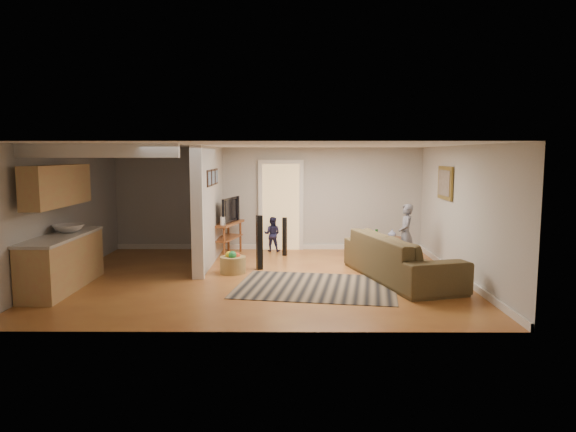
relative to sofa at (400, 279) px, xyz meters
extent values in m
plane|color=brown|center=(-2.60, 0.10, 0.00)|extent=(7.50, 7.50, 0.00)
cube|color=beige|center=(-2.60, 3.10, 1.25)|extent=(7.50, 0.04, 2.50)
cube|color=beige|center=(-6.35, 0.10, 1.25)|extent=(0.04, 6.00, 2.50)
cube|color=beige|center=(1.15, 0.10, 1.25)|extent=(0.04, 6.00, 2.50)
cube|color=white|center=(-2.60, 0.10, 2.50)|extent=(7.50, 6.00, 0.04)
cube|color=beige|center=(-3.80, 1.55, 1.25)|extent=(0.15, 3.10, 2.50)
cube|color=white|center=(-3.80, 0.00, 1.25)|extent=(0.22, 0.10, 2.50)
cube|color=white|center=(-2.60, 3.07, 0.06)|extent=(7.50, 0.04, 0.12)
cube|color=white|center=(1.12, 0.10, 0.06)|extent=(0.04, 6.00, 0.12)
cube|color=#D8B272|center=(-2.30, 3.04, 1.05)|extent=(0.90, 0.06, 2.10)
cube|color=tan|center=(-6.03, -0.70, 0.45)|extent=(0.60, 2.20, 0.90)
cube|color=beige|center=(-6.03, -0.70, 0.92)|extent=(0.64, 2.24, 0.05)
cube|color=tan|center=(-6.05, -0.70, 1.80)|extent=(0.35, 2.00, 0.70)
imported|color=silver|center=(-6.03, -0.40, 0.94)|extent=(0.54, 0.54, 0.19)
cube|color=black|center=(-3.71, 0.90, 1.85)|extent=(0.03, 0.40, 0.34)
cube|color=black|center=(-3.71, 1.40, 1.85)|extent=(0.03, 0.40, 0.34)
cube|color=black|center=(-3.71, 1.90, 1.85)|extent=(0.03, 0.40, 0.34)
cube|color=olive|center=(1.11, 1.10, 1.75)|extent=(0.04, 0.90, 0.68)
cube|color=black|center=(-1.61, -0.57, 0.01)|extent=(3.06, 2.44, 0.01)
imported|color=#3E3B1F|center=(0.00, 0.00, 0.00)|extent=(1.87, 3.09, 0.84)
cube|color=brown|center=(0.02, 2.10, 0.41)|extent=(1.17, 0.75, 0.06)
cube|color=silver|center=(0.02, 2.10, 0.41)|extent=(0.73, 0.46, 0.02)
cube|color=brown|center=(0.02, 2.10, 0.14)|extent=(1.07, 0.65, 0.03)
cube|color=brown|center=(-0.49, 1.89, 0.20)|extent=(0.07, 0.07, 0.41)
cube|color=brown|center=(0.49, 1.80, 0.20)|extent=(0.07, 0.07, 0.41)
cube|color=brown|center=(-0.44, 2.41, 0.20)|extent=(0.07, 0.07, 0.41)
cube|color=brown|center=(0.54, 2.31, 0.20)|extent=(0.07, 0.07, 0.41)
imported|color=#294298|center=(0.26, 2.19, 0.44)|extent=(0.20, 0.20, 0.20)
cylinder|color=#13531F|center=(-0.13, 1.98, 0.55)|extent=(0.06, 0.06, 0.22)
imported|color=#998C4C|center=(-0.28, 2.30, 0.44)|extent=(0.22, 0.28, 0.02)
imported|color=#66594C|center=(0.10, 1.91, 0.44)|extent=(0.26, 0.31, 0.02)
cube|color=brown|center=(-3.55, 2.26, 0.75)|extent=(0.75, 1.31, 0.05)
cube|color=brown|center=(-3.55, 2.26, 0.41)|extent=(0.67, 1.20, 0.03)
cylinder|color=brown|center=(-3.83, 1.78, 0.38)|extent=(0.05, 0.05, 0.76)
cylinder|color=brown|center=(-3.57, 2.82, 0.38)|extent=(0.05, 0.05, 0.76)
cylinder|color=brown|center=(-3.53, 1.70, 0.38)|extent=(0.05, 0.05, 0.76)
cylinder|color=brown|center=(-3.27, 2.74, 0.38)|extent=(0.05, 0.05, 0.76)
imported|color=black|center=(-3.53, 2.25, 0.78)|extent=(0.37, 1.00, 0.57)
cylinder|color=white|center=(-3.56, 1.78, 0.87)|extent=(0.10, 0.10, 0.19)
cube|color=black|center=(-2.69, 0.82, 0.56)|extent=(0.14, 0.14, 1.11)
cube|color=black|center=(-2.20, 2.26, 0.45)|extent=(0.11, 0.11, 0.89)
cylinder|color=olive|center=(-3.20, 0.49, 0.17)|extent=(0.51, 0.51, 0.33)
sphere|color=red|center=(-3.13, 0.53, 0.33)|extent=(0.15, 0.15, 0.15)
sphere|color=yellow|center=(-3.28, 0.51, 0.35)|extent=(0.15, 0.15, 0.15)
sphere|color=#249041|center=(-3.20, 0.42, 0.38)|extent=(0.15, 0.15, 0.15)
imported|color=slate|center=(0.40, 1.40, 0.00)|extent=(0.36, 0.50, 1.29)
imported|color=#212145|center=(-2.51, 2.79, 0.00)|extent=(0.46, 0.38, 0.84)
camera|label=1|loc=(-2.06, -9.43, 2.33)|focal=32.00mm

